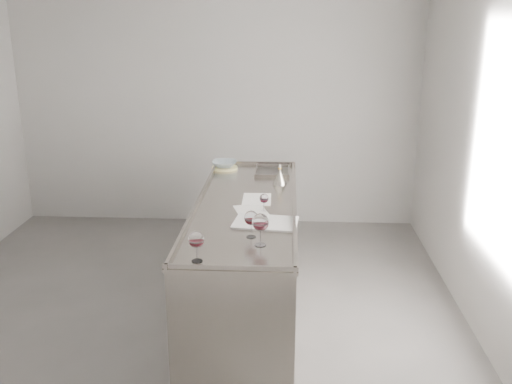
# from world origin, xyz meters

# --- Properties ---
(room_shell) EXTENTS (4.54, 5.04, 2.84)m
(room_shell) POSITION_xyz_m (0.00, 0.00, 1.40)
(room_shell) COLOR #565350
(room_shell) RESTS_ON ground
(counter) EXTENTS (0.77, 2.42, 0.97)m
(counter) POSITION_xyz_m (0.50, 0.30, 0.47)
(counter) COLOR gray
(counter) RESTS_ON ground
(wine_glass_left) EXTENTS (0.09, 0.09, 0.18)m
(wine_glass_left) POSITION_xyz_m (0.29, -0.78, 1.07)
(wine_glass_left) COLOR white
(wine_glass_left) RESTS_ON counter
(wine_glass_middle) EXTENTS (0.09, 0.09, 0.18)m
(wine_glass_middle) POSITION_xyz_m (0.59, -0.38, 1.07)
(wine_glass_middle) COLOR white
(wine_glass_middle) RESTS_ON counter
(wine_glass_right) EXTENTS (0.11, 0.11, 0.21)m
(wine_glass_right) POSITION_xyz_m (0.65, -0.52, 1.09)
(wine_glass_right) COLOR white
(wine_glass_right) RESTS_ON counter
(wine_glass_small) EXTENTS (0.07, 0.07, 0.13)m
(wine_glass_small) POSITION_xyz_m (0.65, 0.13, 1.03)
(wine_glass_small) COLOR white
(wine_glass_small) RESTS_ON counter
(notebook) EXTENTS (0.47, 0.35, 0.02)m
(notebook) POSITION_xyz_m (0.67, -0.12, 0.95)
(notebook) COLOR silver
(notebook) RESTS_ON counter
(loose_paper_top) EXTENTS (0.30, 0.36, 0.00)m
(loose_paper_top) POSITION_xyz_m (0.56, 0.12, 0.94)
(loose_paper_top) COLOR silver
(loose_paper_top) RESTS_ON counter
(loose_paper_under) EXTENTS (0.23, 0.32, 0.00)m
(loose_paper_under) POSITION_xyz_m (0.58, 0.40, 0.94)
(loose_paper_under) COLOR white
(loose_paper_under) RESTS_ON counter
(trivet) EXTENTS (0.30, 0.30, 0.02)m
(trivet) POSITION_xyz_m (0.23, 1.32, 0.95)
(trivet) COLOR beige
(trivet) RESTS_ON counter
(ceramic_bowl) EXTENTS (0.23, 0.23, 0.06)m
(ceramic_bowl) POSITION_xyz_m (0.23, 1.32, 0.99)
(ceramic_bowl) COLOR #95A6AD
(ceramic_bowl) RESTS_ON trivet
(wine_funnel) EXTENTS (0.12, 0.12, 0.18)m
(wine_funnel) POSITION_xyz_m (0.75, 0.84, 1.00)
(wine_funnel) COLOR #9E988D
(wine_funnel) RESTS_ON counter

